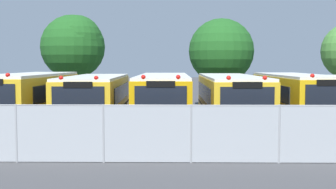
{
  "coord_description": "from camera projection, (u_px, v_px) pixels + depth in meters",
  "views": [
    {
      "loc": [
        0.63,
        -21.77,
        3.12
      ],
      "look_at": [
        0.29,
        0.0,
        1.6
      ],
      "focal_mm": 47.44,
      "sensor_mm": 36.0,
      "label": 1
    }
  ],
  "objects": [
    {
      "name": "school_bus_2",
      "position": [
        96.0,
        99.0,
        21.88
      ],
      "size": [
        2.79,
        9.37,
        2.64
      ],
      "rotation": [
        0.0,
        0.0,
        3.17
      ],
      "color": "yellow",
      "rests_on": "ground_plane"
    },
    {
      "name": "chainlink_fence",
      "position": [
        147.0,
        133.0,
        13.9
      ],
      "size": [
        24.84,
        0.07,
        1.85
      ],
      "color": "#9EA0A3",
      "rests_on": "ground_plane"
    },
    {
      "name": "tree_1",
      "position": [
        74.0,
        45.0,
        32.35
      ],
      "size": [
        4.69,
        4.69,
        6.69
      ],
      "color": "#4C3823",
      "rests_on": "ground_plane"
    },
    {
      "name": "ground_plane",
      "position": [
        162.0,
        127.0,
        21.94
      ],
      "size": [
        160.0,
        160.0,
        0.0
      ],
      "primitive_type": "plane",
      "color": "#424244"
    },
    {
      "name": "tree_2",
      "position": [
        223.0,
        52.0,
        31.9
      ],
      "size": [
        4.68,
        4.68,
        6.36
      ],
      "color": "#4C3823",
      "rests_on": "ground_plane"
    },
    {
      "name": "school_bus_5",
      "position": [
        295.0,
        98.0,
        21.94
      ],
      "size": [
        2.64,
        9.44,
        2.73
      ],
      "rotation": [
        0.0,
        0.0,
        3.17
      ],
      "color": "yellow",
      "rests_on": "ground_plane"
    },
    {
      "name": "traffic_cone",
      "position": [
        112.0,
        144.0,
        15.61
      ],
      "size": [
        0.45,
        0.45,
        0.59
      ],
      "primitive_type": "cone",
      "color": "#EA5914",
      "rests_on": "ground_plane"
    },
    {
      "name": "school_bus_3",
      "position": [
        164.0,
        98.0,
        21.94
      ],
      "size": [
        2.54,
        10.53,
        2.69
      ],
      "rotation": [
        0.0,
        0.0,
        3.15
      ],
      "color": "#EAA80C",
      "rests_on": "ground_plane"
    },
    {
      "name": "school_bus_4",
      "position": [
        230.0,
        99.0,
        21.58
      ],
      "size": [
        2.57,
        10.37,
        2.67
      ],
      "rotation": [
        0.0,
        0.0,
        3.15
      ],
      "color": "yellow",
      "rests_on": "ground_plane"
    },
    {
      "name": "school_bus_1",
      "position": [
        31.0,
        98.0,
        21.74
      ],
      "size": [
        2.7,
        9.57,
        2.76
      ],
      "rotation": [
        0.0,
        0.0,
        3.13
      ],
      "color": "yellow",
      "rests_on": "ground_plane"
    }
  ]
}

